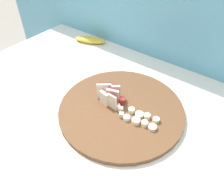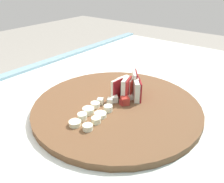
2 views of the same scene
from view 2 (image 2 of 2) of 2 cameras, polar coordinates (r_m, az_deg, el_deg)
name	(u,v)px [view 2 (image 2 of 2)]	position (r m, az deg, el deg)	size (l,w,h in m)	color
cutting_board	(117,107)	(0.62, 1.15, -3.81)	(0.44, 0.44, 0.02)	brown
apple_wedge_fan	(130,87)	(0.65, 4.43, 1.04)	(0.10, 0.08, 0.07)	#B22D23
apple_dice_pile	(118,100)	(0.62, 1.55, -2.19)	(0.09, 0.07, 0.02)	beige
banana_slice_rows	(92,115)	(0.57, -5.03, -5.77)	(0.12, 0.07, 0.02)	white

